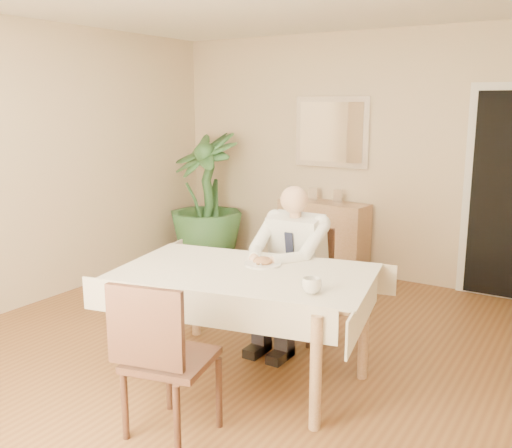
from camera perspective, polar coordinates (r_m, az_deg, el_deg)
The scene contains 16 objects.
room at distance 4.03m, azimuth -2.64°, elevation 3.98°, with size 5.00×5.02×2.60m.
mirror at distance 6.33m, azimuth 7.55°, elevation 9.10°, with size 0.86×0.04×0.76m.
dining_table at distance 3.89m, azimuth -1.09°, elevation -5.88°, with size 1.91×1.35×0.75m.
chair_far at distance 4.67m, azimuth 4.83°, elevation -5.06°, with size 0.43×0.43×0.88m.
chair_near at distance 3.23m, azimuth -9.49°, elevation -12.56°, with size 0.53×0.53×0.93m.
seated_man at distance 4.37m, azimuth 3.15°, elevation -3.55°, with size 0.48×0.72×1.24m.
plate at distance 3.99m, azimuth 0.70°, elevation -4.01°, with size 0.26×0.26×0.02m, color white.
food at distance 3.99m, azimuth 0.70°, elevation -3.71°, with size 0.14×0.14×0.06m, color brown.
knife at distance 3.92m, azimuth 0.74°, elevation -4.07°, with size 0.01×0.01×0.13m, color silver.
fork at distance 3.96m, azimuth -0.25°, elevation -3.90°, with size 0.01×0.01×0.13m, color silver.
coffee_mug at distance 3.42m, azimuth 5.58°, elevation -6.14°, with size 0.12×0.12×0.09m, color white.
sideboard at distance 6.36m, azimuth 6.71°, elevation -1.34°, with size 1.00×0.34×0.80m, color tan.
photo_frame_left at distance 6.52m, azimuth 3.53°, elevation 3.26°, with size 0.10×0.02×0.14m, color silver.
photo_frame_center at distance 6.33m, azimuth 5.72°, elevation 2.97°, with size 0.10×0.02×0.14m, color silver.
photo_frame_right at distance 6.25m, azimuth 8.18°, elevation 2.79°, with size 0.10×0.02×0.14m, color silver.
potted_palm at distance 6.65m, azimuth -5.06°, elevation 2.49°, with size 0.86×0.86×1.53m, color #264D25.
Camera 1 is at (2.27, -3.29, 1.87)m, focal length 40.00 mm.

